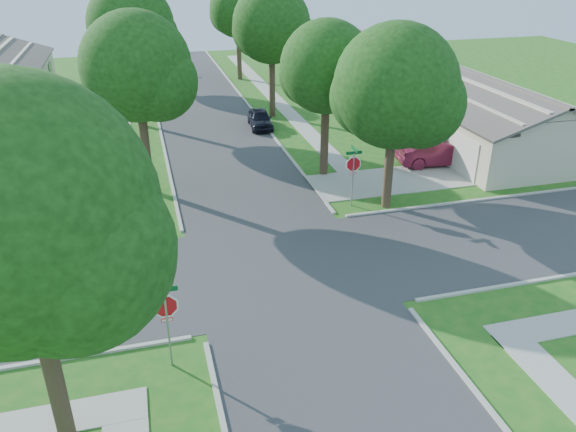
% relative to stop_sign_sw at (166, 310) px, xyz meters
% --- Properties ---
extents(ground, '(100.00, 100.00, 0.00)m').
position_rel_stop_sign_sw_xyz_m(ground, '(4.70, 4.70, -2.03)').
color(ground, '#1E5E19').
rests_on(ground, ground).
extents(road_ns, '(7.00, 100.00, 0.02)m').
position_rel_stop_sign_sw_xyz_m(road_ns, '(4.70, 4.70, -2.03)').
color(road_ns, '#333335').
rests_on(road_ns, ground).
extents(sidewalk_ne, '(1.20, 40.00, 0.04)m').
position_rel_stop_sign_sw_xyz_m(sidewalk_ne, '(10.80, 30.70, -2.01)').
color(sidewalk_ne, '#9E9B91').
rests_on(sidewalk_ne, ground).
extents(sidewalk_nw, '(1.20, 40.00, 0.04)m').
position_rel_stop_sign_sw_xyz_m(sidewalk_nw, '(-1.40, 30.70, -2.01)').
color(sidewalk_nw, '#9E9B91').
rests_on(sidewalk_nw, ground).
extents(driveway, '(8.80, 3.60, 0.05)m').
position_rel_stop_sign_sw_xyz_m(driveway, '(12.60, 11.80, -2.01)').
color(driveway, '#9E9B91').
rests_on(driveway, ground).
extents(stop_sign_sw, '(1.05, 0.80, 2.98)m').
position_rel_stop_sign_sw_xyz_m(stop_sign_sw, '(0.00, 0.00, 0.00)').
color(stop_sign_sw, gray).
rests_on(stop_sign_sw, ground).
extents(stop_sign_ne, '(1.05, 0.80, 2.98)m').
position_rel_stop_sign_sw_xyz_m(stop_sign_ne, '(9.40, 9.40, 0.00)').
color(stop_sign_ne, gray).
rests_on(stop_sign_ne, ground).
extents(tree_e_near, '(4.97, 4.80, 8.28)m').
position_rel_stop_sign_sw_xyz_m(tree_e_near, '(9.45, 13.71, 3.61)').
color(tree_e_near, '#38281C').
rests_on(tree_e_near, ground).
extents(tree_e_mid, '(5.59, 5.40, 9.21)m').
position_rel_stop_sign_sw_xyz_m(tree_e_mid, '(9.46, 25.71, 4.22)').
color(tree_e_mid, '#38281C').
rests_on(tree_e_mid, ground).
extents(tree_e_far, '(5.17, 5.00, 8.72)m').
position_rel_stop_sign_sw_xyz_m(tree_e_far, '(9.45, 38.71, 3.95)').
color(tree_e_far, '#38281C').
rests_on(tree_e_far, ground).
extents(tree_w_near, '(5.38, 5.20, 8.97)m').
position_rel_stop_sign_sw_xyz_m(tree_w_near, '(0.06, 13.71, 4.08)').
color(tree_w_near, '#38281C').
rests_on(tree_w_near, ground).
extents(tree_w_mid, '(5.80, 5.60, 9.56)m').
position_rel_stop_sign_sw_xyz_m(tree_w_mid, '(0.06, 25.71, 4.46)').
color(tree_w_mid, '#38281C').
rests_on(tree_w_mid, ground).
extents(tree_w_far, '(4.76, 4.60, 8.04)m').
position_rel_stop_sign_sw_xyz_m(tree_w_far, '(0.05, 38.71, 3.48)').
color(tree_w_far, '#38281C').
rests_on(tree_w_far, ground).
extents(tree_sw_corner, '(6.21, 6.00, 9.55)m').
position_rel_stop_sign_sw_xyz_m(tree_sw_corner, '(-2.74, -2.29, 4.23)').
color(tree_sw_corner, '#38281C').
rests_on(tree_sw_corner, ground).
extents(tree_ne_corner, '(5.80, 5.60, 8.66)m').
position_rel_stop_sign_sw_xyz_m(tree_ne_corner, '(11.06, 8.91, 3.56)').
color(tree_ne_corner, '#38281C').
rests_on(tree_ne_corner, ground).
extents(house_ne_near, '(8.42, 13.60, 4.23)m').
position_rel_stop_sign_sw_xyz_m(house_ne_near, '(20.69, 15.70, -0.51)').
color(house_ne_near, beige).
rests_on(house_ne_near, ground).
extents(house_ne_far, '(8.42, 13.60, 4.23)m').
position_rel_stop_sign_sw_xyz_m(house_ne_far, '(20.69, 33.70, -0.51)').
color(house_ne_far, beige).
rests_on(house_ne_far, ground).
extents(car_driveway, '(4.89, 2.13, 1.57)m').
position_rel_stop_sign_sw_xyz_m(car_driveway, '(16.20, 13.40, -1.25)').
color(car_driveway, maroon).
rests_on(car_driveway, ground).
extents(car_curb_east, '(1.74, 3.77, 1.25)m').
position_rel_stop_sign_sw_xyz_m(car_curb_east, '(7.90, 23.17, -1.40)').
color(car_curb_east, black).
rests_on(car_curb_east, ground).
extents(car_curb_west, '(2.12, 4.28, 1.20)m').
position_rel_stop_sign_sw_xyz_m(car_curb_west, '(3.50, 44.09, -1.43)').
color(car_curb_west, black).
rests_on(car_curb_west, ground).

